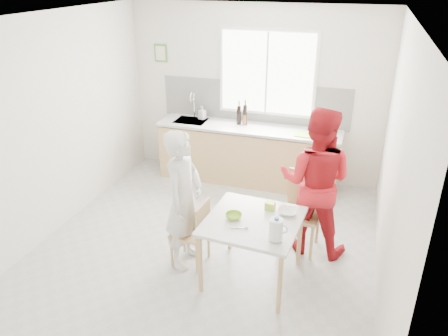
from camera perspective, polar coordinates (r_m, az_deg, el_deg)
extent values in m
plane|color=#B7B7B2|center=(5.50, -2.39, -10.19)|extent=(4.50, 4.50, 0.00)
plane|color=silver|center=(6.90, 3.94, 9.58)|extent=(4.00, 0.00, 4.00)
plane|color=silver|center=(3.11, -17.58, -11.91)|extent=(4.00, 0.00, 4.00)
plane|color=silver|center=(5.83, -21.51, 5.03)|extent=(0.00, 4.50, 4.50)
plane|color=silver|center=(4.60, 21.39, -0.04)|extent=(0.00, 4.50, 4.50)
plane|color=white|center=(4.53, -3.02, 19.06)|extent=(4.50, 4.50, 0.00)
cube|color=white|center=(6.76, 5.67, 12.26)|extent=(1.50, 0.03, 1.30)
cube|color=white|center=(6.74, 5.63, 12.22)|extent=(1.40, 0.02, 1.20)
cube|color=white|center=(6.73, 5.62, 12.21)|extent=(0.03, 0.03, 1.20)
cube|color=white|center=(6.92, 3.88, 8.56)|extent=(3.00, 0.02, 0.65)
cube|color=#509343|center=(7.29, -8.26, 14.64)|extent=(0.22, 0.02, 0.28)
cube|color=beige|center=(7.28, -8.29, 14.62)|extent=(0.16, 0.01, 0.22)
cube|color=tan|center=(6.92, 3.10, 1.60)|extent=(2.80, 0.60, 0.86)
cube|color=#3F3326|center=(7.08, 3.03, -1.23)|extent=(2.80, 0.54, 0.10)
cube|color=silver|center=(6.75, 3.19, 5.27)|extent=(2.84, 0.64, 0.04)
cube|color=#A5A5AA|center=(7.04, -4.34, 6.09)|extent=(0.50, 0.40, 0.03)
cylinder|color=silver|center=(7.12, -3.90, 7.97)|extent=(0.02, 0.02, 0.36)
torus|color=silver|center=(7.01, -4.16, 9.22)|extent=(0.02, 0.18, 0.18)
cube|color=silver|center=(4.62, 3.82, -6.96)|extent=(1.03, 1.03, 0.04)
cylinder|color=tan|center=(4.64, -3.12, -12.51)|extent=(0.05, 0.05, 0.68)
cylinder|color=tan|center=(5.28, 0.77, -7.35)|extent=(0.05, 0.05, 0.68)
cylinder|color=tan|center=(4.41, 7.28, -14.92)|extent=(0.05, 0.05, 0.68)
cylinder|color=tan|center=(5.08, 9.83, -9.14)|extent=(0.05, 0.05, 0.68)
cube|color=tan|center=(5.03, -4.50, -8.42)|extent=(0.40, 0.40, 0.04)
cube|color=tan|center=(4.86, -2.78, -6.74)|extent=(0.05, 0.36, 0.39)
cylinder|color=tan|center=(5.33, -5.22, -9.07)|extent=(0.03, 0.03, 0.38)
cylinder|color=tan|center=(5.10, -6.86, -10.90)|extent=(0.03, 0.03, 0.38)
cylinder|color=tan|center=(5.21, -2.04, -9.83)|extent=(0.03, 0.03, 0.38)
cylinder|color=tan|center=(4.98, -3.55, -11.75)|extent=(0.03, 0.03, 0.38)
cube|color=tan|center=(5.30, 9.95, -5.94)|extent=(0.47, 0.47, 0.04)
cube|color=tan|center=(5.35, 10.62, -2.56)|extent=(0.42, 0.06, 0.47)
cylinder|color=tan|center=(5.30, 7.26, -8.87)|extent=(0.04, 0.04, 0.46)
cylinder|color=tan|center=(5.24, 11.33, -9.63)|extent=(0.04, 0.04, 0.46)
cylinder|color=tan|center=(5.62, 8.29, -6.85)|extent=(0.04, 0.04, 0.46)
cylinder|color=tan|center=(5.56, 12.13, -7.54)|extent=(0.04, 0.04, 0.46)
imported|color=silver|center=(4.84, -5.27, -4.19)|extent=(0.43, 0.62, 1.62)
imported|color=red|center=(5.14, 11.83, -1.79)|extent=(0.92, 0.74, 1.79)
imported|color=#89BC2B|center=(4.61, 1.27, -6.30)|extent=(0.19, 0.19, 0.05)
imported|color=white|center=(4.74, 8.26, -5.68)|extent=(0.22, 0.22, 0.05)
cylinder|color=white|center=(4.24, 6.81, -7.95)|extent=(0.13, 0.13, 0.22)
cylinder|color=blue|center=(4.18, 6.89, -6.60)|extent=(0.04, 0.04, 0.03)
torus|color=white|center=(4.22, 7.73, -7.88)|extent=(0.10, 0.03, 0.10)
cube|color=#AED230|center=(4.79, 6.04, -4.89)|extent=(0.11, 0.11, 0.09)
cylinder|color=#A5A5AA|center=(4.45, 1.94, -7.83)|extent=(0.16, 0.06, 0.01)
cube|color=#85DA32|center=(6.50, 10.82, 4.29)|extent=(0.36, 0.27, 0.01)
cylinder|color=black|center=(6.78, 2.76, 6.97)|extent=(0.07, 0.07, 0.32)
cylinder|color=black|center=(6.80, 1.95, 6.95)|extent=(0.07, 0.07, 0.30)
cylinder|color=brown|center=(6.80, 2.70, 6.30)|extent=(0.06, 0.06, 0.16)
imported|color=#999999|center=(7.07, -2.87, 7.25)|extent=(0.12, 0.12, 0.21)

